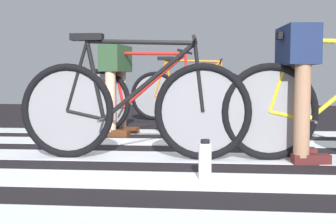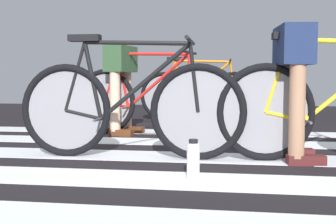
{
  "view_description": "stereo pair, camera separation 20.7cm",
  "coord_description": "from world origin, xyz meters",
  "px_view_note": "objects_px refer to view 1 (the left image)",
  "views": [
    {
      "loc": [
        0.11,
        -3.02,
        0.61
      ],
      "look_at": [
        -0.23,
        0.65,
        0.33
      ],
      "focal_mm": 45.02,
      "sensor_mm": 36.0,
      "label": 1
    },
    {
      "loc": [
        0.31,
        -3.02,
        0.61
      ],
      "look_at": [
        -0.23,
        0.65,
        0.33
      ],
      "focal_mm": 45.02,
      "sensor_mm": 36.0,
      "label": 2
    }
  ],
  "objects_px": {
    "cyclist_2_of_4": "(297,74)",
    "bicycle_4_of_4": "(189,94)",
    "cyclist_3_of_4": "(116,77)",
    "water_bottle": "(205,161)",
    "bicycle_3_of_4": "(143,100)",
    "bicycle_1_of_4": "(133,108)"
  },
  "relations": [
    {
      "from": "bicycle_1_of_4",
      "to": "water_bottle",
      "type": "xyz_separation_m",
      "value": [
        0.53,
        -0.62,
        -0.27
      ]
    },
    {
      "from": "bicycle_3_of_4",
      "to": "cyclist_2_of_4",
      "type": "bearing_deg",
      "value": -32.12
    },
    {
      "from": "cyclist_2_of_4",
      "to": "bicycle_4_of_4",
      "type": "bearing_deg",
      "value": 101.34
    },
    {
      "from": "water_bottle",
      "to": "bicycle_4_of_4",
      "type": "bearing_deg",
      "value": 93.8
    },
    {
      "from": "bicycle_1_of_4",
      "to": "cyclist_3_of_4",
      "type": "distance_m",
      "value": 1.47
    },
    {
      "from": "bicycle_3_of_4",
      "to": "water_bottle",
      "type": "distance_m",
      "value": 2.07
    },
    {
      "from": "cyclist_2_of_4",
      "to": "cyclist_3_of_4",
      "type": "bearing_deg",
      "value": 135.41
    },
    {
      "from": "bicycle_4_of_4",
      "to": "cyclist_2_of_4",
      "type": "bearing_deg",
      "value": -74.28
    },
    {
      "from": "bicycle_3_of_4",
      "to": "bicycle_4_of_4",
      "type": "xyz_separation_m",
      "value": [
        0.41,
        1.76,
        0.0
      ]
    },
    {
      "from": "bicycle_3_of_4",
      "to": "bicycle_4_of_4",
      "type": "distance_m",
      "value": 1.81
    },
    {
      "from": "bicycle_3_of_4",
      "to": "cyclist_3_of_4",
      "type": "relative_size",
      "value": 1.78
    },
    {
      "from": "bicycle_4_of_4",
      "to": "bicycle_1_of_4",
      "type": "bearing_deg",
      "value": -96.38
    },
    {
      "from": "cyclist_3_of_4",
      "to": "water_bottle",
      "type": "distance_m",
      "value": 2.28
    },
    {
      "from": "bicycle_1_of_4",
      "to": "bicycle_4_of_4",
      "type": "height_order",
      "value": "same"
    },
    {
      "from": "bicycle_3_of_4",
      "to": "water_bottle",
      "type": "bearing_deg",
      "value": -59.67
    },
    {
      "from": "bicycle_3_of_4",
      "to": "cyclist_3_of_4",
      "type": "height_order",
      "value": "cyclist_3_of_4"
    },
    {
      "from": "cyclist_3_of_4",
      "to": "bicycle_4_of_4",
      "type": "height_order",
      "value": "cyclist_3_of_4"
    },
    {
      "from": "bicycle_3_of_4",
      "to": "water_bottle",
      "type": "relative_size",
      "value": 7.06
    },
    {
      "from": "bicycle_1_of_4",
      "to": "bicycle_3_of_4",
      "type": "relative_size",
      "value": 1.01
    },
    {
      "from": "bicycle_3_of_4",
      "to": "cyclist_3_of_4",
      "type": "bearing_deg",
      "value": -180.0
    },
    {
      "from": "cyclist_3_of_4",
      "to": "bicycle_4_of_4",
      "type": "relative_size",
      "value": 0.55
    },
    {
      "from": "cyclist_3_of_4",
      "to": "bicycle_4_of_4",
      "type": "xyz_separation_m",
      "value": [
        0.72,
        1.7,
        -0.24
      ]
    }
  ]
}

